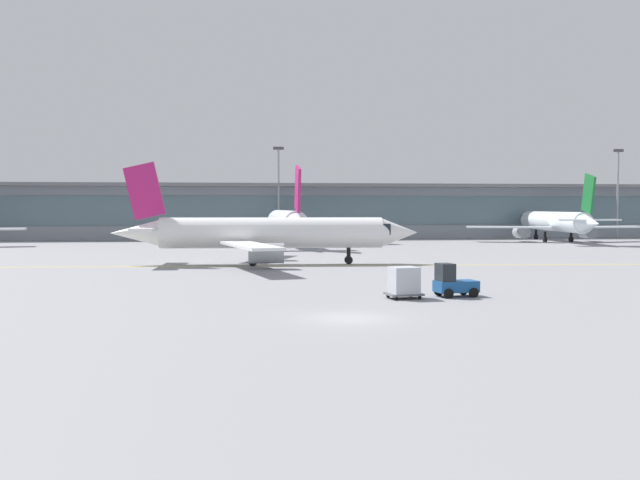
# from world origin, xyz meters

# --- Properties ---
(ground_plane) EXTENTS (400.00, 400.00, 0.00)m
(ground_plane) POSITION_xyz_m (0.00, 0.00, 0.00)
(ground_plane) COLOR gray
(taxiway_centreline_stripe) EXTENTS (109.83, 6.83, 0.01)m
(taxiway_centreline_stripe) POSITION_xyz_m (-2.25, 32.15, 0.00)
(taxiway_centreline_stripe) COLOR yellow
(taxiway_centreline_stripe) RESTS_ON ground_plane
(terminal_concourse) EXTENTS (185.57, 11.00, 9.60)m
(terminal_concourse) POSITION_xyz_m (0.00, 92.27, 4.92)
(terminal_concourse) COLOR #8C939E
(terminal_concourse) RESTS_ON ground_plane
(gate_airplane_1) EXTENTS (30.88, 33.21, 11.01)m
(gate_airplane_1) POSITION_xyz_m (1.64, 69.21, 3.30)
(gate_airplane_1) COLOR silver
(gate_airplane_1) RESTS_ON ground_plane
(gate_airplane_2) EXTENTS (29.23, 31.48, 10.43)m
(gate_airplane_2) POSITION_xyz_m (45.13, 74.15, 3.13)
(gate_airplane_2) COLOR white
(gate_airplane_2) RESTS_ON ground_plane
(taxiing_regional_jet) EXTENTS (29.96, 27.82, 9.92)m
(taxiing_regional_jet) POSITION_xyz_m (-2.63, 34.17, 2.98)
(taxiing_regional_jet) COLOR white
(taxiing_regional_jet) RESTS_ON ground_plane
(baggage_tug) EXTENTS (2.79, 1.96, 2.10)m
(baggage_tug) POSITION_xyz_m (7.75, 7.74, 0.89)
(baggage_tug) COLOR #194C8C
(baggage_tug) RESTS_ON ground_plane
(cargo_dolly_lead) EXTENTS (2.33, 1.91, 1.94)m
(cargo_dolly_lead) POSITION_xyz_m (4.50, 7.22, 1.05)
(cargo_dolly_lead) COLOR #595B60
(cargo_dolly_lead) RESTS_ON ground_plane
(apron_light_mast_1) EXTENTS (1.80, 0.36, 15.70)m
(apron_light_mast_1) POSITION_xyz_m (1.50, 85.86, 8.55)
(apron_light_mast_1) COLOR gray
(apron_light_mast_1) RESTS_ON ground_plane
(apron_light_mast_2) EXTENTS (1.80, 0.36, 15.71)m
(apron_light_mast_2) POSITION_xyz_m (61.22, 83.99, 8.55)
(apron_light_mast_2) COLOR gray
(apron_light_mast_2) RESTS_ON ground_plane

